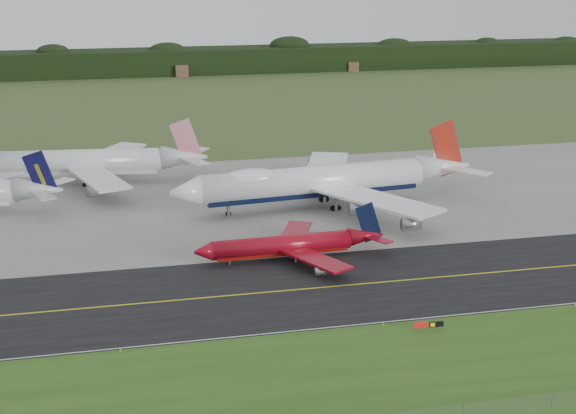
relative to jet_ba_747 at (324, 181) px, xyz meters
The scene contains 14 objects.
ground 43.90m from the jet_ba_747, 106.31° to the right, with size 600.00×600.00×0.00m, color #364D24.
grass_verge 77.92m from the jet_ba_747, 99.04° to the right, with size 400.00×30.00×0.01m, color #2E5218.
taxiway 47.72m from the jet_ba_747, 104.95° to the right, with size 400.00×32.00×0.02m, color black.
apron 16.56m from the jet_ba_747, 142.72° to the left, with size 400.00×78.00×0.01m, color gray.
taxiway_centreline 47.71m from the jet_ba_747, 104.95° to the right, with size 400.00×0.40×0.00m, color gold.
taxiway_edge_line 62.72m from the jet_ba_747, 101.28° to the right, with size 400.00×0.25×0.00m, color silver.
horizon_treeline 232.38m from the jet_ba_747, 93.01° to the left, with size 700.00×25.00×12.00m.
jet_ba_747 is the anchor object (origin of this frame).
jet_red_737 34.14m from the jet_ba_747, 114.97° to the right, with size 36.92×30.14×9.98m.
jet_star_tail 62.22m from the jet_ba_747, 148.39° to the left, with size 61.21×50.88×16.14m.
taxiway_sign 65.92m from the jet_ba_747, 90.88° to the right, with size 4.60×0.56×1.53m.
edge_marker_left 78.20m from the jet_ba_747, 127.08° to the right, with size 0.16×0.16×0.50m, color yellow.
edge_marker_center 62.89m from the jet_ba_747, 96.48° to the right, with size 0.16×0.16×0.50m, color yellow.
edge_marker_right 67.68m from the jet_ba_747, 67.32° to the right, with size 0.16×0.16×0.50m, color yellow.
Camera 1 is at (-33.82, -127.74, 54.20)m, focal length 50.00 mm.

